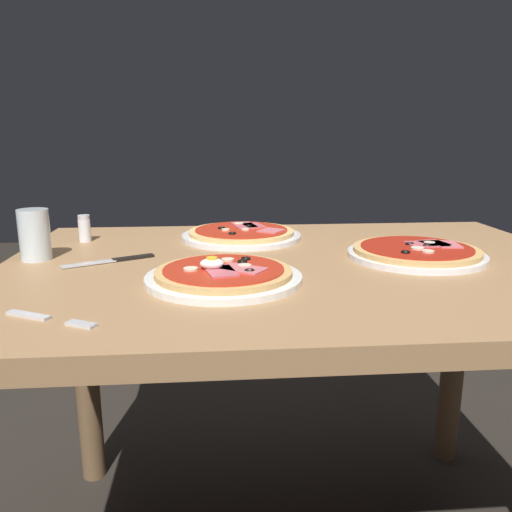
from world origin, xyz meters
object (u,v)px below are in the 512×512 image
at_px(pizza_across_left, 416,252).
at_px(water_glass_near, 35,238).
at_px(pizza_foreground, 224,275).
at_px(pizza_across_right, 242,234).
at_px(knife, 116,260).
at_px(dining_table, 298,312).
at_px(fork, 43,318).
at_px(salt_shaker, 85,228).

height_order(pizza_across_left, water_glass_near, water_glass_near).
height_order(pizza_foreground, pizza_across_right, pizza_foreground).
relative_size(pizza_across_right, knife, 1.69).
xyz_separation_m(dining_table, water_glass_near, (-0.56, 0.06, 0.16)).
bearing_deg(pizza_across_left, pizza_across_right, 146.91).
xyz_separation_m(pizza_across_right, water_glass_near, (-0.45, -0.19, 0.04)).
relative_size(dining_table, pizza_foreground, 4.34).
distance_m(water_glass_near, fork, 0.40).
bearing_deg(water_glass_near, salt_shaker, 72.51).
height_order(pizza_across_right, salt_shaker, salt_shaker).
height_order(pizza_across_left, fork, pizza_across_left).
bearing_deg(pizza_across_left, dining_table, -177.71).
height_order(fork, salt_shaker, salt_shaker).
bearing_deg(dining_table, pizza_foreground, -139.91).
bearing_deg(pizza_across_left, knife, 178.08).
xyz_separation_m(pizza_foreground, knife, (-0.23, 0.17, -0.01)).
relative_size(pizza_across_left, fork, 2.00).
relative_size(dining_table, water_glass_near, 11.48).
bearing_deg(pizza_across_right, fork, -119.75).
xyz_separation_m(pizza_across_right, salt_shaker, (-0.39, -0.00, 0.02)).
height_order(dining_table, pizza_foreground, pizza_foreground).
relative_size(dining_table, pizza_across_left, 4.24).
bearing_deg(fork, pizza_across_right, 60.25).
bearing_deg(fork, pizza_across_left, 25.09).
distance_m(pizza_across_right, knife, 0.35).
relative_size(dining_table, pizza_across_right, 4.08).
xyz_separation_m(water_glass_near, knife, (0.17, -0.03, -0.04)).
bearing_deg(pizza_foreground, dining_table, 40.09).
relative_size(fork, knife, 0.81).
relative_size(pizza_across_right, salt_shaker, 4.58).
bearing_deg(water_glass_near, pizza_across_right, 22.50).
bearing_deg(knife, pizza_foreground, -36.98).
bearing_deg(pizza_foreground, fork, -146.71).
distance_m(pizza_across_left, fork, 0.76).
relative_size(pizza_across_right, water_glass_near, 2.82).
bearing_deg(fork, knife, 83.06).
relative_size(water_glass_near, salt_shaker, 1.63).
bearing_deg(dining_table, knife, 175.27).
bearing_deg(knife, salt_shaker, 117.71).
xyz_separation_m(pizza_foreground, salt_shaker, (-0.34, 0.39, 0.02)).
xyz_separation_m(dining_table, pizza_foreground, (-0.16, -0.14, 0.13)).
distance_m(dining_table, pizza_across_right, 0.30).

